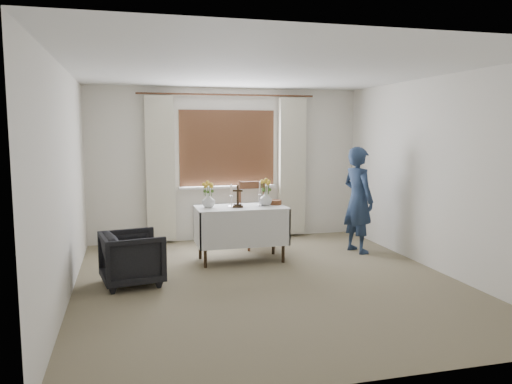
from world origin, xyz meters
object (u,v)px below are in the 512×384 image
(flower_vase_right, at_px, (265,199))
(flower_vase_left, at_px, (208,200))
(armchair, at_px, (132,258))
(wooden_chair, at_px, (257,215))
(person, at_px, (358,200))
(wooden_cross, at_px, (238,196))
(altar_table, at_px, (241,234))

(flower_vase_right, bearing_deg, flower_vase_left, 177.39)
(flower_vase_left, bearing_deg, armchair, -142.85)
(armchair, relative_size, flower_vase_left, 3.62)
(wooden_chair, height_order, person, person)
(wooden_chair, xyz_separation_m, person, (1.39, -0.66, 0.28))
(wooden_cross, bearing_deg, flower_vase_left, 178.53)
(person, height_order, flower_vase_right, person)
(flower_vase_right, bearing_deg, wooden_cross, -171.70)
(altar_table, relative_size, flower_vase_right, 6.35)
(wooden_cross, distance_m, flower_vase_right, 0.42)
(wooden_chair, relative_size, flower_vase_right, 5.24)
(armchair, height_order, person, person)
(armchair, distance_m, wooden_cross, 1.70)
(armchair, height_order, flower_vase_right, flower_vase_right)
(person, distance_m, flower_vase_right, 1.44)
(flower_vase_left, bearing_deg, wooden_cross, -13.87)
(wooden_chair, bearing_deg, altar_table, -126.26)
(wooden_chair, height_order, flower_vase_left, wooden_chair)
(altar_table, relative_size, wooden_cross, 4.00)
(wooden_chair, xyz_separation_m, armchair, (-1.89, -1.46, -0.20))
(wooden_cross, distance_m, flower_vase_left, 0.41)
(altar_table, bearing_deg, flower_vase_left, 172.74)
(wooden_chair, xyz_separation_m, wooden_cross, (-0.47, -0.77, 0.41))
(wooden_chair, relative_size, flower_vase_left, 5.33)
(wooden_chair, height_order, wooden_cross, wooden_cross)
(armchair, xyz_separation_m, wooden_cross, (1.43, 0.69, 0.60))
(wooden_cross, bearing_deg, wooden_chair, 71.12)
(flower_vase_left, bearing_deg, person, 0.29)
(wooden_chair, bearing_deg, armchair, -149.06)
(wooden_cross, bearing_deg, altar_table, 49.59)
(armchair, xyz_separation_m, flower_vase_left, (1.04, 0.79, 0.54))
(altar_table, height_order, wooden_cross, wooden_cross)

